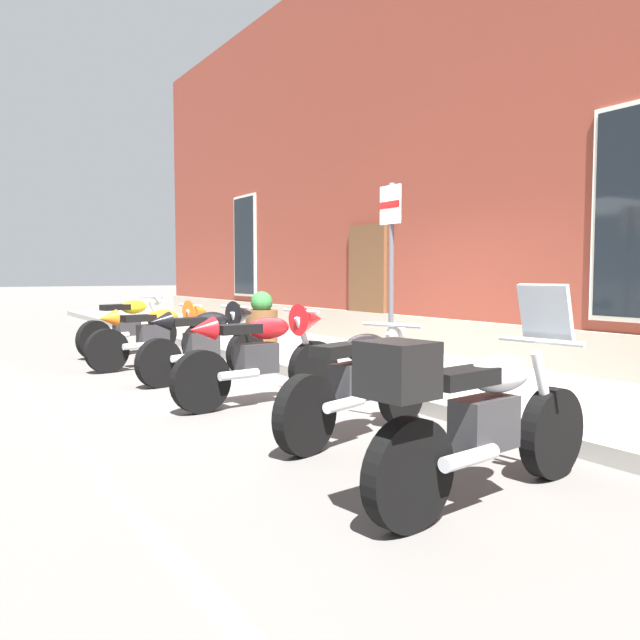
# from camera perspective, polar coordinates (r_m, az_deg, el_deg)

# --- Properties ---
(ground_plane) EXTENTS (140.00, 140.00, 0.00)m
(ground_plane) POSITION_cam_1_polar(r_m,az_deg,el_deg) (8.38, -0.76, -5.58)
(ground_plane) COLOR #565451
(sidewalk) EXTENTS (32.40, 2.80, 0.15)m
(sidewalk) POSITION_cam_1_polar(r_m,az_deg,el_deg) (9.15, 6.80, -4.32)
(sidewalk) COLOR gray
(sidewalk) RESTS_ON ground_plane
(lane_stripe) EXTENTS (32.40, 0.12, 0.01)m
(lane_stripe) POSITION_cam_1_polar(r_m,az_deg,el_deg) (7.31, -23.06, -7.30)
(lane_stripe) COLOR silver
(lane_stripe) RESTS_ON ground_plane
(brick_pub_facade) EXTENTS (26.40, 5.43, 7.41)m
(brick_pub_facade) POSITION_cam_1_polar(r_m,az_deg,el_deg) (12.22, 22.59, 14.58)
(brick_pub_facade) COLOR brown
(brick_pub_facade) RESTS_ON ground_plane
(motorcycle_yellow_naked) EXTENTS (0.94, 1.93, 1.02)m
(motorcycle_yellow_naked) POSITION_cam_1_polar(r_m,az_deg,el_deg) (11.76, -16.24, -0.53)
(motorcycle_yellow_naked) COLOR black
(motorcycle_yellow_naked) RESTS_ON ground_plane
(motorcycle_orange_sport) EXTENTS (0.68, 2.15, 1.00)m
(motorcycle_orange_sport) POSITION_cam_1_polar(r_m,az_deg,el_deg) (10.06, -13.69, -0.94)
(motorcycle_orange_sport) COLOR black
(motorcycle_orange_sport) RESTS_ON ground_plane
(motorcycle_black_sport) EXTENTS (0.73, 1.95, 1.04)m
(motorcycle_black_sport) POSITION_cam_1_polar(r_m,az_deg,el_deg) (8.67, -9.61, -1.54)
(motorcycle_black_sport) COLOR black
(motorcycle_black_sport) RESTS_ON ground_plane
(motorcycle_red_sport) EXTENTS (0.62, 2.09, 1.07)m
(motorcycle_red_sport) POSITION_cam_1_polar(r_m,az_deg,el_deg) (7.06, -4.66, -2.66)
(motorcycle_red_sport) COLOR black
(motorcycle_red_sport) RESTS_ON ground_plane
(motorcycle_black_naked) EXTENTS (0.85, 1.94, 0.96)m
(motorcycle_black_naked) POSITION_cam_1_polar(r_m,az_deg,el_deg) (5.59, 3.50, -5.46)
(motorcycle_black_naked) COLOR black
(motorcycle_black_naked) RESTS_ON ground_plane
(motorcycle_silver_touring) EXTENTS (0.71, 2.07, 1.34)m
(motorcycle_silver_touring) POSITION_cam_1_polar(r_m,az_deg,el_deg) (4.07, 13.66, -8.06)
(motorcycle_silver_touring) COLOR black
(motorcycle_silver_touring) RESTS_ON ground_plane
(parking_sign) EXTENTS (0.36, 0.07, 2.30)m
(parking_sign) POSITION_cam_1_polar(r_m,az_deg,el_deg) (7.64, 6.21, 5.82)
(parking_sign) COLOR #4C4C51
(parking_sign) RESTS_ON sidewalk
(barrel_planter) EXTENTS (0.61, 0.61, 0.94)m
(barrel_planter) POSITION_cam_1_polar(r_m,az_deg,el_deg) (11.93, -5.11, -0.07)
(barrel_planter) COLOR brown
(barrel_planter) RESTS_ON sidewalk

